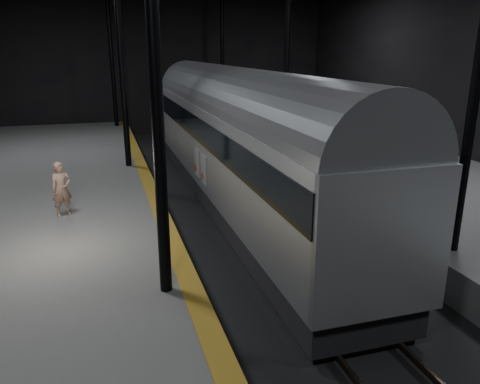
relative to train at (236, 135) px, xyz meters
name	(u,v)px	position (x,y,z in m)	size (l,w,h in m)	color
ground	(266,243)	(0.00, -3.53, -2.99)	(44.00, 44.00, 0.00)	black
platform_left	(15,257)	(-7.50, -3.53, -2.49)	(9.00, 43.80, 1.00)	#585856
platform_right	(458,207)	(7.50, -3.53, -2.49)	(9.00, 43.80, 1.00)	#585856
tactile_strip	(166,224)	(-3.25, -3.53, -1.98)	(0.50, 43.80, 0.01)	olive
track	(266,241)	(0.00, -3.53, -2.92)	(2.40, 43.00, 0.24)	#3F3328
train	(236,135)	(0.00, 0.00, 0.00)	(3.00, 20.02, 5.35)	#ACAFB4
woman	(62,189)	(-6.23, -1.75, -1.11)	(0.64, 0.42, 1.74)	#A17862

